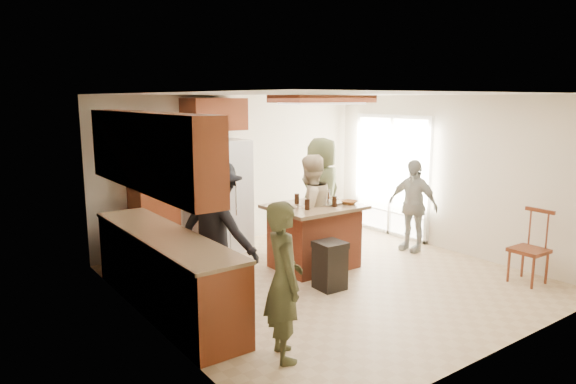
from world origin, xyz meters
TOP-DOWN VIEW (x-y plane):
  - room_shell at (4.37, 1.64)m, footprint 8.00×5.20m
  - person_front_left at (-1.74, -1.36)m, footprint 0.57×0.66m
  - person_behind_left at (0.17, 0.67)m, footprint 0.82×0.52m
  - person_behind_right at (0.92, 1.30)m, footprint 1.00×0.76m
  - person_side_right at (2.00, 0.30)m, footprint 0.59×0.94m
  - person_counter at (-1.58, 0.26)m, footprint 0.95×1.24m
  - left_cabinetry at (-2.24, 0.40)m, footprint 0.64×3.00m
  - back_wall_units at (-1.33, 2.20)m, footprint 1.80×0.60m
  - refrigerator at (-0.55, 2.12)m, footprint 0.90×0.76m
  - kitchen_island at (0.17, 0.56)m, footprint 1.28×1.03m
  - island_items at (0.41, 0.47)m, footprint 0.89×0.68m
  - trash_bin at (-0.22, -0.25)m, footprint 0.37×0.37m
  - spindle_chair at (2.10, -1.64)m, footprint 0.42×0.42m

SIDE VIEW (x-z plane):
  - trash_bin at x=-0.22m, z-range 0.00..0.63m
  - spindle_chair at x=2.10m, z-range -0.04..0.95m
  - kitchen_island at x=0.17m, z-range 0.01..0.94m
  - person_side_right at x=2.00m, z-range 0.00..1.49m
  - person_front_left at x=-1.74m, z-range 0.00..1.53m
  - person_behind_left at x=0.17m, z-range 0.00..1.65m
  - room_shell at x=4.37m, z-range -1.63..3.37m
  - person_counter at x=-1.58m, z-range 0.00..1.74m
  - refrigerator at x=-0.55m, z-range 0.00..1.80m
  - person_behind_right at x=0.92m, z-range 0.00..1.83m
  - left_cabinetry at x=-2.24m, z-range -0.19..2.11m
  - island_items at x=0.41m, z-range 0.89..1.04m
  - back_wall_units at x=-1.33m, z-range 0.15..2.60m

